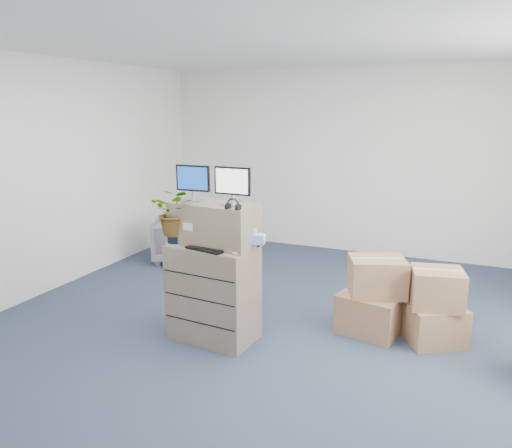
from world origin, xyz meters
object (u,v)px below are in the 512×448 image
object	(u,v)px
monitor_left	(193,181)
potted_plant	(176,218)
office_chair	(178,237)
filing_cabinet_lower	(213,293)
keyboard	(207,249)
water_bottle	(225,232)
monitor_right	(232,184)

from	to	relation	value
monitor_left	potted_plant	world-z (taller)	monitor_left
monitor_left	office_chair	distance (m)	2.72
filing_cabinet_lower	keyboard	distance (m)	0.50
monitor_left	potted_plant	distance (m)	0.39
potted_plant	office_chair	bearing A→B (deg)	121.98
keyboard	water_bottle	xyz separation A→B (m)	(0.08, 0.21, 0.12)
potted_plant	monitor_left	bearing A→B (deg)	48.80
monitor_right	keyboard	world-z (taller)	monitor_right
filing_cabinet_lower	office_chair	xyz separation A→B (m)	(-1.67, 2.05, -0.12)
potted_plant	water_bottle	bearing A→B (deg)	17.13
filing_cabinet_lower	keyboard	size ratio (longest dim) A/B	2.41
filing_cabinet_lower	office_chair	distance (m)	2.65
monitor_right	potted_plant	world-z (taller)	monitor_right
filing_cabinet_lower	keyboard	xyz separation A→B (m)	(0.02, -0.14, 0.48)
water_bottle	office_chair	world-z (taller)	water_bottle
filing_cabinet_lower	monitor_right	xyz separation A→B (m)	(0.21, 0.02, 1.07)
keyboard	potted_plant	world-z (taller)	potted_plant
water_bottle	office_chair	distance (m)	2.75
potted_plant	monitor_right	bearing A→B (deg)	8.81
monitor_right	potted_plant	bearing A→B (deg)	-169.38
keyboard	monitor_left	bearing A→B (deg)	152.45
monitor_right	office_chair	distance (m)	3.01
monitor_left	keyboard	bearing A→B (deg)	-43.06
keyboard	office_chair	world-z (taller)	keyboard
water_bottle	potted_plant	world-z (taller)	potted_plant
monitor_right	potted_plant	distance (m)	0.66
filing_cabinet_lower	water_bottle	xyz separation A→B (m)	(0.10, 0.07, 0.60)
monitor_left	water_bottle	xyz separation A→B (m)	(0.33, 0.00, -0.46)
monitor_left	monitor_right	world-z (taller)	monitor_right
filing_cabinet_lower	office_chair	bearing A→B (deg)	134.09
monitor_left	office_chair	world-z (taller)	monitor_left
office_chair	water_bottle	bearing A→B (deg)	108.06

